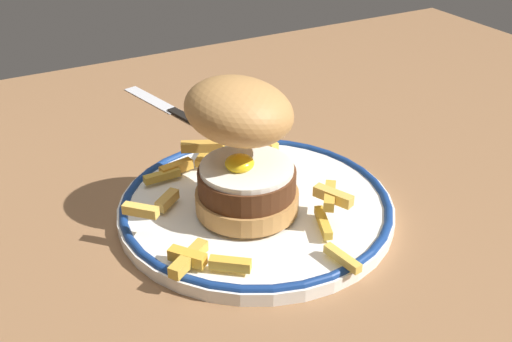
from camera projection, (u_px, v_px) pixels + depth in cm
name	position (u px, v px, depth cm)	size (l,w,h in cm)	color
ground_plane	(313.00, 218.00, 60.08)	(119.98, 97.14, 4.00)	#8B613F
dinner_plate	(256.00, 205.00, 56.98)	(25.88, 25.88, 1.60)	white
burger	(242.00, 144.00, 52.86)	(12.09, 11.95, 12.67)	#B57E43
fries_pile	(231.00, 192.00, 55.72)	(18.88, 25.28, 2.95)	gold
knife	(173.00, 110.00, 77.28)	(5.65, 17.85, 0.70)	black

